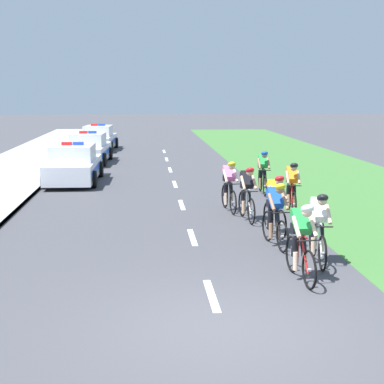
{
  "coord_description": "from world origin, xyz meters",
  "views": [
    {
      "loc": [
        -1.13,
        -8.01,
        3.54
      ],
      "look_at": [
        0.01,
        5.51,
        1.1
      ],
      "focal_mm": 52.61,
      "sensor_mm": 36.0,
      "label": 1
    }
  ],
  "objects_px": {
    "cyclist_lead": "(301,240)",
    "cyclist_third": "(275,213)",
    "police_car_second": "(89,149)",
    "cyclist_eighth": "(263,171)",
    "cyclist_fourth": "(275,203)",
    "police_car_third": "(99,139)",
    "cyclist_second": "(319,227)",
    "police_car_nearest": "(74,165)",
    "cyclist_fifth": "(247,193)",
    "cyclist_seventh": "(292,187)",
    "cyclist_sixth": "(229,185)"
  },
  "relations": [
    {
      "from": "cyclist_eighth",
      "to": "police_car_third",
      "type": "height_order",
      "value": "police_car_third"
    },
    {
      "from": "cyclist_sixth",
      "to": "police_car_second",
      "type": "relative_size",
      "value": 0.38
    },
    {
      "from": "cyclist_fourth",
      "to": "cyclist_fifth",
      "type": "bearing_deg",
      "value": 105.53
    },
    {
      "from": "cyclist_eighth",
      "to": "police_car_third",
      "type": "bearing_deg",
      "value": 114.07
    },
    {
      "from": "cyclist_lead",
      "to": "cyclist_fifth",
      "type": "relative_size",
      "value": 1.0
    },
    {
      "from": "police_car_nearest",
      "to": "police_car_third",
      "type": "bearing_deg",
      "value": 90.0
    },
    {
      "from": "cyclist_second",
      "to": "cyclist_third",
      "type": "distance_m",
      "value": 1.49
    },
    {
      "from": "cyclist_third",
      "to": "cyclist_fifth",
      "type": "xyz_separation_m",
      "value": [
        -0.17,
        2.68,
        0.0
      ]
    },
    {
      "from": "cyclist_lead",
      "to": "cyclist_third",
      "type": "height_order",
      "value": "same"
    },
    {
      "from": "cyclist_third",
      "to": "cyclist_seventh",
      "type": "height_order",
      "value": "same"
    },
    {
      "from": "cyclist_fourth",
      "to": "cyclist_sixth",
      "type": "xyz_separation_m",
      "value": [
        -0.74,
        2.8,
        0.0
      ]
    },
    {
      "from": "cyclist_eighth",
      "to": "cyclist_third",
      "type": "bearing_deg",
      "value": -99.5
    },
    {
      "from": "cyclist_lead",
      "to": "cyclist_fourth",
      "type": "relative_size",
      "value": 1.0
    },
    {
      "from": "cyclist_third",
      "to": "police_car_second",
      "type": "distance_m",
      "value": 16.86
    },
    {
      "from": "cyclist_third",
      "to": "police_car_second",
      "type": "relative_size",
      "value": 0.38
    },
    {
      "from": "cyclist_fourth",
      "to": "cyclist_sixth",
      "type": "distance_m",
      "value": 2.9
    },
    {
      "from": "cyclist_sixth",
      "to": "cyclist_eighth",
      "type": "height_order",
      "value": "same"
    },
    {
      "from": "cyclist_fourth",
      "to": "cyclist_eighth",
      "type": "bearing_deg",
      "value": 81.2
    },
    {
      "from": "cyclist_fifth",
      "to": "cyclist_eighth",
      "type": "xyz_separation_m",
      "value": [
        1.29,
        4.01,
        0.0
      ]
    },
    {
      "from": "cyclist_lead",
      "to": "cyclist_fifth",
      "type": "height_order",
      "value": "same"
    },
    {
      "from": "cyclist_seventh",
      "to": "police_car_third",
      "type": "relative_size",
      "value": 0.38
    },
    {
      "from": "police_car_second",
      "to": "cyclist_fifth",
      "type": "bearing_deg",
      "value": -67.07
    },
    {
      "from": "cyclist_sixth",
      "to": "cyclist_eighth",
      "type": "xyz_separation_m",
      "value": [
        1.6,
        2.76,
        0.0
      ]
    },
    {
      "from": "cyclist_eighth",
      "to": "police_car_third",
      "type": "relative_size",
      "value": 0.38
    },
    {
      "from": "cyclist_lead",
      "to": "police_car_nearest",
      "type": "height_order",
      "value": "police_car_nearest"
    },
    {
      "from": "cyclist_second",
      "to": "police_car_third",
      "type": "relative_size",
      "value": 0.38
    },
    {
      "from": "cyclist_lead",
      "to": "cyclist_third",
      "type": "distance_m",
      "value": 2.37
    },
    {
      "from": "cyclist_fifth",
      "to": "police_car_third",
      "type": "distance_m",
      "value": 20.15
    },
    {
      "from": "police_car_third",
      "to": "cyclist_fifth",
      "type": "bearing_deg",
      "value": -73.95
    },
    {
      "from": "police_car_second",
      "to": "cyclist_lead",
      "type": "bearing_deg",
      "value": -72.67
    },
    {
      "from": "cyclist_fourth",
      "to": "police_car_second",
      "type": "height_order",
      "value": "police_car_second"
    },
    {
      "from": "cyclist_second",
      "to": "police_car_nearest",
      "type": "xyz_separation_m",
      "value": [
        -6.33,
        11.14,
        -0.11
      ]
    },
    {
      "from": "cyclist_fourth",
      "to": "cyclist_seventh",
      "type": "xyz_separation_m",
      "value": [
        1.05,
        2.37,
        0.0
      ]
    },
    {
      "from": "cyclist_third",
      "to": "cyclist_eighth",
      "type": "bearing_deg",
      "value": 80.5
    },
    {
      "from": "cyclist_fourth",
      "to": "police_car_third",
      "type": "height_order",
      "value": "police_car_third"
    },
    {
      "from": "cyclist_second",
      "to": "cyclist_seventh",
      "type": "height_order",
      "value": "same"
    },
    {
      "from": "cyclist_lead",
      "to": "cyclist_fifth",
      "type": "bearing_deg",
      "value": 91.27
    },
    {
      "from": "cyclist_second",
      "to": "cyclist_sixth",
      "type": "distance_m",
      "value": 5.4
    },
    {
      "from": "cyclist_third",
      "to": "cyclist_fifth",
      "type": "height_order",
      "value": "same"
    },
    {
      "from": "cyclist_eighth",
      "to": "police_car_second",
      "type": "bearing_deg",
      "value": 126.83
    },
    {
      "from": "cyclist_fifth",
      "to": "cyclist_eighth",
      "type": "distance_m",
      "value": 4.21
    },
    {
      "from": "cyclist_lead",
      "to": "cyclist_eighth",
      "type": "bearing_deg",
      "value": 82.59
    },
    {
      "from": "cyclist_sixth",
      "to": "cyclist_seventh",
      "type": "relative_size",
      "value": 1.0
    },
    {
      "from": "cyclist_eighth",
      "to": "cyclist_fourth",
      "type": "bearing_deg",
      "value": -98.8
    },
    {
      "from": "cyclist_fifth",
      "to": "police_car_nearest",
      "type": "distance_m",
      "value": 9.02
    },
    {
      "from": "cyclist_lead",
      "to": "cyclist_seventh",
      "type": "relative_size",
      "value": 1.0
    },
    {
      "from": "cyclist_second",
      "to": "police_car_third",
      "type": "height_order",
      "value": "police_car_third"
    },
    {
      "from": "cyclist_fifth",
      "to": "cyclist_third",
      "type": "bearing_deg",
      "value": -86.34
    },
    {
      "from": "cyclist_second",
      "to": "cyclist_third",
      "type": "height_order",
      "value": "same"
    },
    {
      "from": "cyclist_lead",
      "to": "police_car_nearest",
      "type": "relative_size",
      "value": 0.39
    }
  ]
}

